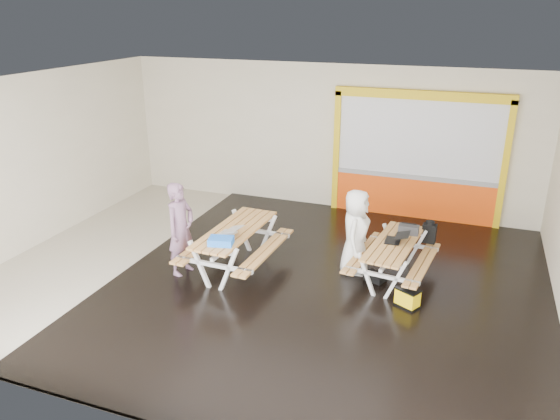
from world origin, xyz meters
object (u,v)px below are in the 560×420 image
at_px(backpack, 429,232).
at_px(blue_pouch, 221,241).
at_px(picnic_table_right, 393,252).
at_px(fluke_bag, 407,298).
at_px(laptop_left, 229,232).
at_px(person_right, 356,233).
at_px(toolbox, 409,229).
at_px(picnic_table_left, 235,239).
at_px(person_left, 181,229).
at_px(dark_case, 375,277).
at_px(laptop_right, 396,239).

bearing_deg(backpack, blue_pouch, -146.33).
bearing_deg(picnic_table_right, fluke_bag, -65.69).
distance_m(laptop_left, blue_pouch, 0.39).
bearing_deg(picnic_table_right, blue_pouch, -154.22).
height_order(person_right, toolbox, person_right).
bearing_deg(fluke_bag, blue_pouch, -172.00).
relative_size(picnic_table_left, person_right, 1.35).
bearing_deg(fluke_bag, person_left, -177.47).
bearing_deg(dark_case, blue_pouch, -154.98).
xyz_separation_m(picnic_table_right, backpack, (0.53, 0.86, 0.12)).
xyz_separation_m(person_right, blue_pouch, (-2.04, -1.41, 0.12)).
bearing_deg(picnic_table_left, fluke_bag, -4.83).
height_order(blue_pouch, toolbox, blue_pouch).
bearing_deg(toolbox, picnic_table_right, -110.48).
xyz_separation_m(person_left, backpack, (4.23, 1.93, -0.20)).
bearing_deg(person_right, picnic_table_left, 106.63).
bearing_deg(toolbox, blue_pouch, -148.28).
bearing_deg(person_left, laptop_right, -63.51).
distance_m(picnic_table_left, backpack, 3.67).
bearing_deg(laptop_left, person_left, -171.96).
height_order(picnic_table_left, person_left, person_left).
bearing_deg(toolbox, backpack, 47.00).
bearing_deg(fluke_bag, laptop_left, -179.04).
xyz_separation_m(laptop_right, fluke_bag, (0.38, -0.93, -0.62)).
height_order(blue_pouch, dark_case, blue_pouch).
height_order(laptop_right, blue_pouch, blue_pouch).
bearing_deg(person_left, picnic_table_left, -52.72).
bearing_deg(picnic_table_left, laptop_left, -84.91).
bearing_deg(toolbox, picnic_table_left, -159.91).
distance_m(person_right, laptop_left, 2.32).
bearing_deg(laptop_right, person_left, -163.35).
relative_size(picnic_table_right, laptop_right, 4.91).
distance_m(picnic_table_right, laptop_right, 0.24).
distance_m(person_right, dark_case, 0.87).
distance_m(picnic_table_left, picnic_table_right, 2.90).
bearing_deg(picnic_table_right, person_left, -163.88).
height_order(picnic_table_left, fluke_bag, picnic_table_left).
distance_m(backpack, dark_case, 1.43).
relative_size(picnic_table_right, dark_case, 5.95).
bearing_deg(backpack, laptop_left, -151.59).
bearing_deg(backpack, toolbox, -133.00).
bearing_deg(toolbox, laptop_left, -154.41).
relative_size(person_right, dark_case, 4.80).
bearing_deg(picnic_table_right, laptop_left, -161.39).
distance_m(person_right, toolbox, 0.99).
distance_m(blue_pouch, backpack, 3.96).
bearing_deg(person_right, picnic_table_right, -97.75).
relative_size(picnic_table_right, toolbox, 5.62).
bearing_deg(backpack, fluke_bag, -94.17).
distance_m(person_right, blue_pouch, 2.49).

